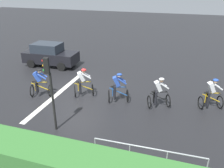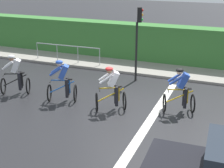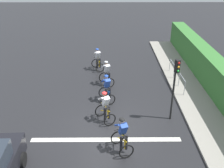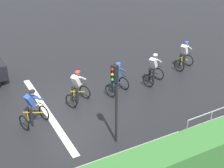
# 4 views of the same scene
# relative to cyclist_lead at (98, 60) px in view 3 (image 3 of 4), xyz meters

# --- Properties ---
(ground_plane) EXTENTS (80.00, 80.00, 0.00)m
(ground_plane) POSITION_rel_cyclist_lead_xyz_m (0.72, -7.31, -0.80)
(ground_plane) COLOR black
(sidewalk_kerb) EXTENTS (2.80, 24.51, 0.12)m
(sidewalk_kerb) POSITION_rel_cyclist_lead_xyz_m (6.24, -5.31, -0.74)
(sidewalk_kerb) COLOR gray
(sidewalk_kerb) RESTS_ON ground
(stone_wall_low) EXTENTS (0.44, 24.51, 0.51)m
(stone_wall_low) POSITION_rel_cyclist_lead_xyz_m (7.14, -5.31, -0.54)
(stone_wall_low) COLOR tan
(stone_wall_low) RESTS_ON ground
(road_marking_stop_line) EXTENTS (7.00, 0.30, 0.01)m
(road_marking_stop_line) POSITION_rel_cyclist_lead_xyz_m (0.72, -8.38, -0.79)
(road_marking_stop_line) COLOR silver
(road_marking_stop_line) RESTS_ON ground
(cyclist_lead) EXTENTS (1.02, 1.25, 1.66)m
(cyclist_lead) POSITION_rel_cyclist_lead_xyz_m (0.00, 0.00, 0.00)
(cyclist_lead) COLOR black
(cyclist_lead) RESTS_ON ground
(cyclist_second) EXTENTS (1.06, 1.26, 1.66)m
(cyclist_second) POSITION_rel_cyclist_lead_xyz_m (0.69, -2.57, 0.00)
(cyclist_second) COLOR black
(cyclist_second) RESTS_ON ground
(cyclist_mid) EXTENTS (1.01, 1.25, 1.66)m
(cyclist_mid) POSITION_rel_cyclist_lead_xyz_m (0.73, -4.76, 0.00)
(cyclist_mid) COLOR black
(cyclist_mid) RESTS_ON ground
(cyclist_fourth) EXTENTS (1.11, 1.27, 1.66)m
(cyclist_fourth) POSITION_rel_cyclist_lead_xyz_m (0.67, -6.83, 0.00)
(cyclist_fourth) COLOR black
(cyclist_fourth) RESTS_ON ground
(cyclist_trailing) EXTENTS (1.01, 1.25, 1.66)m
(cyclist_trailing) POSITION_rel_cyclist_lead_xyz_m (1.44, -9.17, 0.00)
(cyclist_trailing) COLOR black
(cyclist_trailing) RESTS_ON ground
(traffic_light_near_crossing) EXTENTS (0.25, 0.31, 3.34)m
(traffic_light_near_crossing) POSITION_rel_cyclist_lead_xyz_m (4.09, -6.70, 1.43)
(traffic_light_near_crossing) COLOR black
(traffic_light_near_crossing) RESTS_ON ground
(pedestrian_railing_kerbside) EXTENTS (0.16, 3.82, 1.03)m
(pedestrian_railing_kerbside) POSITION_rel_cyclist_lead_xyz_m (5.34, -2.35, 0.00)
(pedestrian_railing_kerbside) COLOR #999EA3
(pedestrian_railing_kerbside) RESTS_ON ground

